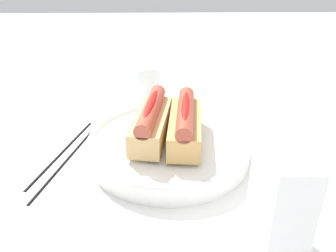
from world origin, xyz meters
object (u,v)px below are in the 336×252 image
Objects in this scene: hotdog_front at (151,121)px; water_glass at (147,87)px; hotdog_back at (185,122)px; chopstick_far at (62,152)px; chopstick_near at (65,161)px; serving_bowl at (168,145)px; napkin_box at (278,202)px.

hotdog_front is 1.73× the size of water_glass.
chopstick_far is at bearing -93.42° from hotdog_back.
hotdog_back reaches higher than chopstick_far.
water_glass is at bearing 165.12° from chopstick_near.
serving_bowl is at bearing 84.62° from hotdog_front.
hotdog_front is 1.04× the size of napkin_box.
serving_bowl is at bearing 11.77° from water_glass.
water_glass is 0.24m from chopstick_far.
water_glass is 0.26m from chopstick_near.
serving_bowl reaches higher than chopstick_far.
hotdog_front is at bearing -95.38° from hotdog_back.
chopstick_far is at bearing -35.21° from water_glass.
napkin_box is at bearing 69.61° from chopstick_far.
water_glass is 0.45m from napkin_box.
serving_bowl is at bearing -95.38° from hotdog_back.
serving_bowl is 1.83× the size of napkin_box.
chopstick_far is (-0.22, -0.30, -0.07)m from napkin_box.
hotdog_front reaches higher than chopstick_near.
hotdog_back reaches higher than water_glass.
water_glass is at bearing -175.56° from hotdog_front.
hotdog_front is at bearing 4.44° from water_glass.
water_glass is at bearing -161.43° from hotdog_back.
chopstick_far is at bearing -92.73° from hotdog_front.
chopstick_far is (-0.03, -0.01, 0.00)m from chopstick_near.
napkin_box is (0.21, 0.12, 0.06)m from serving_bowl.
hotdog_back is 0.70× the size of chopstick_far.
hotdog_front is (-0.00, -0.03, 0.04)m from serving_bowl.
hotdog_front is 0.71× the size of chopstick_near.
hotdog_back reaches higher than chopstick_near.
water_glass is (-0.21, -0.04, 0.02)m from serving_bowl.
serving_bowl is 0.21m from water_glass.
chopstick_near is at bearing -120.59° from napkin_box.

